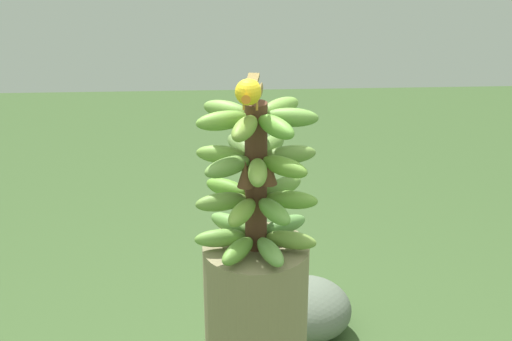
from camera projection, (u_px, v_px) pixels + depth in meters
The scene contains 3 objects.
banana_bunch at pixel (256, 178), 1.74m from camera, with size 0.28×0.28×0.35m.
perched_bird at pixel (249, 91), 1.59m from camera, with size 0.06×0.19×0.08m.
garden_rock at pixel (309, 308), 3.06m from camera, with size 0.33×0.34×0.22m, color #5B6656.
Camera 1 is at (0.07, 1.58, 1.86)m, focal length 55.02 mm.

